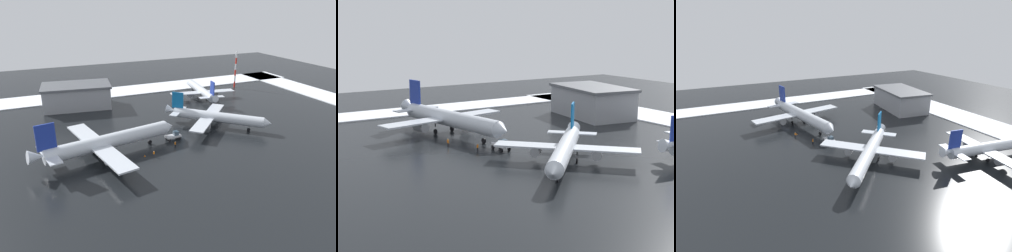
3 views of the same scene
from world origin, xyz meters
The scene contains 11 objects.
ground_plane centered at (0.00, 0.00, 0.00)m, with size 240.00×240.00×0.00m, color black.
snow_bank_right centered at (67.00, 0.00, 0.15)m, with size 14.00×116.00×0.30m, color white.
airplane_foreground_jet centered at (31.59, 10.77, 4.00)m, with size 40.53×33.88×12.09m.
airplane_parked_starboard centered at (-5.15, 3.92, 3.38)m, with size 26.95×26.91×10.22m.
pushback_tug centered at (11.24, 8.24, 1.28)m, with size 4.73×2.56×2.50m.
ground_crew_by_nose_gear centered at (13.09, 13.10, 0.97)m, with size 0.36×0.36×1.71m.
ground_crew_mid_apron centered at (20.76, 16.41, 0.97)m, with size 0.36×0.36×1.71m.
cargo_hangar centered at (31.69, -35.09, 4.44)m, with size 26.82×18.28×8.80m.
traffic_cone_near_nose centered at (33.77, 4.33, 0.28)m, with size 0.36×0.36×0.55m, color orange.
traffic_cone_mid_line centered at (34.11, 2.84, 0.28)m, with size 0.36×0.36×0.55m, color orange.
traffic_cone_wingtip_side centered at (22.90, 15.26, 0.28)m, with size 0.36×0.36×0.55m, color orange.
Camera 2 is at (-80.36, 64.00, 27.36)m, focal length 55.00 mm.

